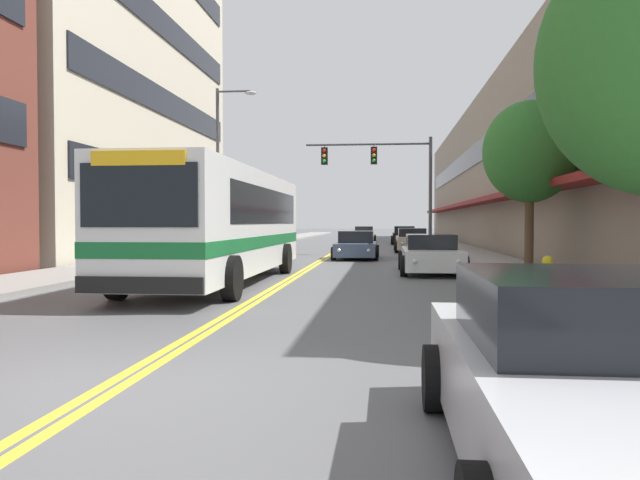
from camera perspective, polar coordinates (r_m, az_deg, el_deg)
ground_plane at (r=43.40m, az=2.22°, el=-0.62°), size 240.00×240.00×0.00m
sidewalk_left at (r=44.41m, az=-6.87°, el=-0.48°), size 3.07×106.00×0.15m
sidewalk_right at (r=43.50m, az=11.51°, el=-0.55°), size 3.07×106.00×0.15m
centre_line at (r=43.40m, az=2.22°, el=-0.62°), size 0.34×106.00×0.01m
office_tower_left at (r=38.44m, az=-22.67°, el=17.17°), size 12.08×23.08×24.17m
storefront_row_right at (r=44.53m, az=18.99°, el=5.82°), size 9.10×68.00×10.06m
city_bus at (r=17.98m, az=-8.88°, el=1.77°), size 2.90×12.02×3.11m
car_navy_parked_left_near at (r=40.64m, az=-4.07°, el=0.03°), size 2.13×4.21×1.22m
car_dark_grey_parked_left_far at (r=32.92m, az=-6.74°, el=-0.27°), size 2.00×4.93×1.33m
car_silver_parked_right_foreground at (r=4.70m, az=24.16°, el=-11.88°), size 2.17×4.65×1.37m
car_black_parked_right_mid at (r=48.61m, az=7.70°, el=0.37°), size 2.03×4.19×1.40m
car_champagne_parked_right_far at (r=36.52m, az=8.41°, el=-0.07°), size 2.06×4.87×1.36m
car_white_parked_right_end at (r=21.35m, az=10.10°, el=-1.35°), size 2.11×4.79×1.30m
car_beige_moving_lead at (r=54.49m, az=4.06°, el=0.49°), size 2.03×4.65×1.34m
car_slate_blue_moving_second at (r=29.26m, az=3.33°, el=-0.56°), size 2.11×4.54×1.30m
traffic_signal_mast at (r=33.39m, az=6.07°, el=6.33°), size 6.69×0.38×6.20m
street_lamp_left_far at (r=30.95m, az=-8.88°, el=7.39°), size 1.99×0.28×8.21m
street_tree_right_mid at (r=20.85m, az=18.64°, el=7.61°), size 2.91×2.91×5.38m
fire_hydrant at (r=12.83m, az=20.06°, el=-3.41°), size 0.32×0.24×0.92m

